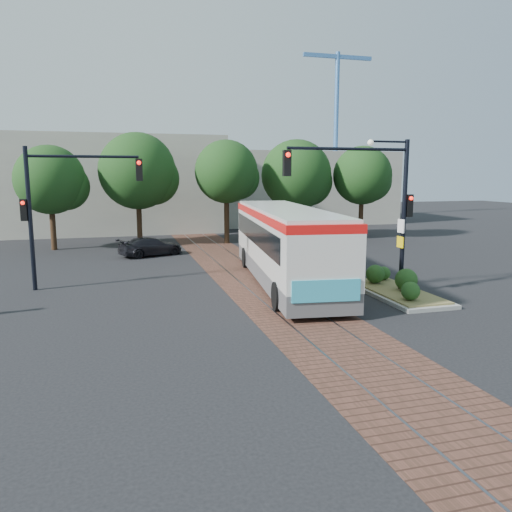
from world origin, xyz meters
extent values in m
plane|color=black|center=(0.00, 0.00, 0.00)|extent=(120.00, 120.00, 0.00)
cube|color=brown|center=(0.00, 4.00, 0.01)|extent=(3.60, 40.00, 0.01)
cube|color=slate|center=(-0.75, 4.00, 0.01)|extent=(0.06, 40.00, 0.01)
cube|color=slate|center=(0.75, 4.00, 0.01)|extent=(0.06, 40.00, 0.01)
cylinder|color=#382314|center=(-10.00, 16.00, 1.43)|extent=(0.36, 0.36, 2.86)
sphere|color=#133E18|center=(-10.00, 16.00, 4.51)|extent=(4.40, 4.40, 4.40)
cylinder|color=#382314|center=(-4.50, 16.80, 1.56)|extent=(0.36, 0.36, 3.12)
sphere|color=#133E18|center=(-4.50, 16.80, 5.07)|extent=(5.20, 5.20, 5.20)
cylinder|color=#382314|center=(1.50, 16.00, 1.69)|extent=(0.36, 0.36, 3.39)
sphere|color=#133E18|center=(1.50, 16.00, 5.04)|extent=(4.40, 4.40, 4.40)
cylinder|color=#382314|center=(7.00, 16.80, 1.43)|extent=(0.36, 0.36, 2.86)
sphere|color=#133E18|center=(7.00, 16.80, 4.81)|extent=(5.20, 5.20, 5.20)
cylinder|color=#382314|center=(12.00, 16.00, 1.56)|extent=(0.36, 0.36, 3.12)
sphere|color=#133E18|center=(12.00, 16.00, 4.77)|extent=(4.40, 4.40, 4.40)
cube|color=#ADA899|center=(-8.00, 28.00, 4.00)|extent=(22.00, 12.00, 8.00)
cube|color=#ADA899|center=(12.00, 30.00, 3.50)|extent=(18.00, 10.00, 7.00)
cylinder|color=#3F72B2|center=(18.00, 34.00, 9.00)|extent=(0.50, 0.50, 18.00)
cube|color=#3F72B2|center=(18.00, 34.00, 17.50)|extent=(8.00, 0.40, 0.40)
cube|color=#4D4D50|center=(1.19, 2.45, 0.58)|extent=(4.12, 12.86, 0.74)
cube|color=silver|center=(1.19, 2.45, 1.95)|extent=(4.14, 12.86, 2.00)
cube|color=black|center=(1.23, 2.77, 2.26)|extent=(4.06, 11.61, 0.95)
cube|color=red|center=(1.19, 2.45, 3.11)|extent=(4.19, 12.87, 0.32)
cube|color=silver|center=(1.19, 2.45, 3.32)|extent=(4.01, 12.43, 0.15)
cube|color=black|center=(0.46, -3.66, 2.37)|extent=(1.69, 0.33, 0.95)
cube|color=teal|center=(0.44, -3.84, 1.11)|extent=(2.31, 0.34, 0.74)
cube|color=orange|center=(2.43, 1.24, 1.32)|extent=(0.63, 4.71, 1.16)
cylinder|color=black|center=(-0.55, -1.90, 0.53)|extent=(0.49, 1.09, 1.05)
cylinder|color=black|center=(1.86, -2.19, 0.53)|extent=(0.49, 1.09, 1.05)
cylinder|color=black|center=(0.47, 6.57, 0.53)|extent=(0.49, 1.09, 1.05)
cylinder|color=black|center=(2.87, 6.28, 0.53)|extent=(0.49, 1.09, 1.05)
cube|color=gray|center=(4.80, -1.00, 0.07)|extent=(2.20, 5.20, 0.15)
cube|color=olive|center=(4.80, -1.00, 0.19)|extent=(1.90, 4.80, 0.08)
sphere|color=#1E4719|center=(4.40, -2.60, 0.58)|extent=(0.70, 0.70, 0.70)
sphere|color=#1E4719|center=(5.10, -1.20, 0.68)|extent=(0.90, 0.90, 0.90)
sphere|color=#1E4719|center=(4.60, 0.40, 0.63)|extent=(0.80, 0.80, 0.80)
sphere|color=#1E4719|center=(5.30, 0.90, 0.53)|extent=(0.60, 0.60, 0.60)
cylinder|color=black|center=(5.10, -0.80, 3.21)|extent=(0.18, 0.18, 6.00)
cylinder|color=black|center=(2.60, -0.80, 5.81)|extent=(5.00, 0.12, 0.12)
cube|color=black|center=(0.10, -0.80, 5.26)|extent=(0.28, 0.22, 0.95)
sphere|color=#FF190C|center=(0.10, -0.94, 5.56)|extent=(0.18, 0.18, 0.18)
cube|color=black|center=(5.32, -0.80, 3.61)|extent=(0.26, 0.20, 0.90)
sphere|color=#FF190C|center=(5.32, -0.93, 3.92)|extent=(0.16, 0.16, 0.16)
cube|color=white|center=(4.92, -0.92, 2.81)|extent=(0.04, 0.45, 0.55)
cube|color=yellow|center=(4.92, -0.92, 2.17)|extent=(0.04, 0.45, 0.45)
cylinder|color=black|center=(4.30, -0.80, 6.12)|extent=(1.60, 0.08, 0.08)
sphere|color=silver|center=(3.50, -0.80, 6.06)|extent=(0.24, 0.24, 0.24)
cylinder|color=black|center=(-9.50, 4.00, 3.00)|extent=(0.18, 0.18, 6.00)
cylinder|color=black|center=(-7.25, 4.00, 5.60)|extent=(4.50, 0.12, 0.12)
cube|color=black|center=(-5.00, 4.00, 5.05)|extent=(0.28, 0.22, 0.95)
sphere|color=#FF190C|center=(-5.00, 3.86, 5.35)|extent=(0.18, 0.18, 0.18)
cube|color=black|center=(-9.72, 4.00, 3.40)|extent=(0.26, 0.20, 0.90)
sphere|color=#FF190C|center=(-9.72, 3.87, 3.70)|extent=(0.16, 0.16, 0.16)
imported|color=black|center=(-4.11, 11.85, 0.56)|extent=(4.18, 2.88, 1.13)
camera|label=1|loc=(-6.08, -18.47, 4.87)|focal=35.00mm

